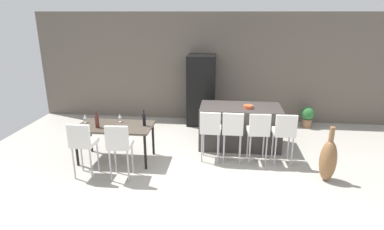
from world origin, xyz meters
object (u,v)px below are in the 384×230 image
at_px(bar_chair_middle, 233,129).
at_px(potted_plant, 308,116).
at_px(dining_table, 115,129).
at_px(wine_glass_middle, 120,116).
at_px(bar_chair_left, 211,128).
at_px(floor_vase, 328,160).
at_px(dining_chair_near, 82,141).
at_px(fruit_bowl, 248,107).
at_px(wine_bottle_corner, 144,120).
at_px(refrigerator, 201,90).
at_px(wine_glass_left, 85,117).
at_px(kitchen_island, 240,126).
at_px(dining_chair_far, 119,143).
at_px(wine_bottle_near, 97,121).
at_px(bar_chair_far, 284,131).
at_px(bar_chair_right, 259,130).

xyz_separation_m(bar_chair_middle, potted_plant, (1.98, 2.25, -0.38)).
xyz_separation_m(dining_table, wine_glass_middle, (0.03, 0.23, 0.19)).
bearing_deg(bar_chair_left, floor_vase, -15.50).
xyz_separation_m(wine_glass_middle, floor_vase, (3.97, -0.64, -0.47)).
height_order(dining_chair_near, wine_glass_middle, dining_chair_near).
height_order(dining_table, fruit_bowl, fruit_bowl).
xyz_separation_m(wine_bottle_corner, refrigerator, (0.94, 2.37, 0.06)).
bearing_deg(floor_vase, wine_glass_middle, 170.78).
relative_size(bar_chair_left, wine_glass_left, 6.03).
distance_m(kitchen_island, dining_chair_far, 2.80).
relative_size(wine_bottle_corner, floor_vase, 0.31).
height_order(bar_chair_middle, floor_vase, bar_chair_middle).
bearing_deg(wine_glass_middle, dining_table, -98.13).
xyz_separation_m(bar_chair_middle, dining_chair_near, (-2.66, -0.93, 0.00)).
bearing_deg(bar_chair_left, dining_table, -174.83).
height_order(kitchen_island, dining_chair_far, dining_chair_far).
xyz_separation_m(kitchen_island, bar_chair_left, (-0.61, -0.84, 0.24)).
height_order(bar_chair_left, fruit_bowl, bar_chair_left).
distance_m(kitchen_island, dining_table, 2.70).
bearing_deg(dining_chair_far, wine_bottle_near, 135.91).
height_order(bar_chair_far, wine_bottle_near, wine_bottle_near).
xyz_separation_m(bar_chair_middle, fruit_bowl, (0.33, 0.71, 0.26)).
bearing_deg(bar_chair_far, wine_glass_middle, 178.97).
distance_m(dining_chair_near, wine_bottle_corner, 1.24).
bearing_deg(wine_glass_middle, potted_plant, 27.18).
height_order(bar_chair_left, wine_bottle_near, wine_bottle_near).
height_order(dining_chair_near, wine_glass_left, dining_chair_near).
xyz_separation_m(bar_chair_far, fruit_bowl, (-0.66, 0.71, 0.26)).
relative_size(bar_chair_left, wine_bottle_near, 3.11).
bearing_deg(fruit_bowl, wine_glass_middle, -166.08).
distance_m(dining_chair_far, fruit_bowl, 2.85).
bearing_deg(bar_chair_far, refrigerator, 128.44).
height_order(bar_chair_right, dining_table, bar_chair_right).
distance_m(bar_chair_right, bar_chair_far, 0.49).
height_order(dining_chair_near, wine_bottle_corner, wine_bottle_corner).
xyz_separation_m(bar_chair_right, dining_chair_far, (-2.49, -0.93, 0.00)).
bearing_deg(potted_plant, kitchen_island, -141.88).
bearing_deg(bar_chair_middle, refrigerator, 109.57).
height_order(bar_chair_far, wine_glass_middle, bar_chair_far).
bearing_deg(dining_table, bar_chair_left, 5.17).
bearing_deg(dining_table, wine_bottle_near, -154.14).
xyz_separation_m(wine_bottle_corner, potted_plant, (3.72, 2.36, -0.55)).
bearing_deg(wine_bottle_near, kitchen_island, 22.36).
bearing_deg(wine_glass_middle, fruit_bowl, 13.92).
bearing_deg(wine_glass_left, kitchen_island, 15.67).
bearing_deg(potted_plant, wine_glass_middle, -152.82).
xyz_separation_m(dining_table, dining_chair_near, (-0.33, -0.76, 0.03)).
height_order(dining_chair_near, dining_chair_far, same).
bearing_deg(floor_vase, dining_chair_near, -175.48).
height_order(wine_glass_left, wine_glass_middle, same).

